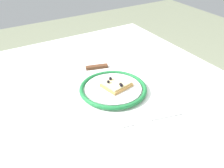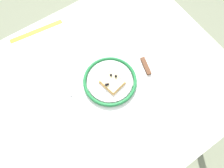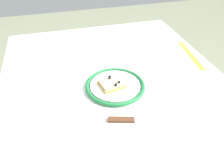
# 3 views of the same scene
# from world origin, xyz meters

# --- Properties ---
(dining_table) EXTENTS (1.15, 0.94, 0.74)m
(dining_table) POSITION_xyz_m (0.00, 0.00, 0.66)
(dining_table) COLOR white
(dining_table) RESTS_ON ground_plane
(plate) EXTENTS (0.24, 0.24, 0.02)m
(plate) POSITION_xyz_m (0.03, -0.01, 0.75)
(plate) COLOR white
(plate) RESTS_ON dining_table
(pizza_slice_near) EXTENTS (0.10, 0.11, 0.03)m
(pizza_slice_near) POSITION_xyz_m (0.03, -0.03, 0.77)
(pizza_slice_near) COLOR tan
(pizza_slice_near) RESTS_ON plate
(knife) EXTENTS (0.08, 0.24, 0.01)m
(knife) POSITION_xyz_m (0.22, -0.01, 0.75)
(knife) COLOR silver
(knife) RESTS_ON dining_table
(fork) EXTENTS (0.07, 0.20, 0.00)m
(fork) POSITION_xyz_m (-0.16, -0.03, 0.75)
(fork) COLOR silver
(fork) RESTS_ON dining_table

